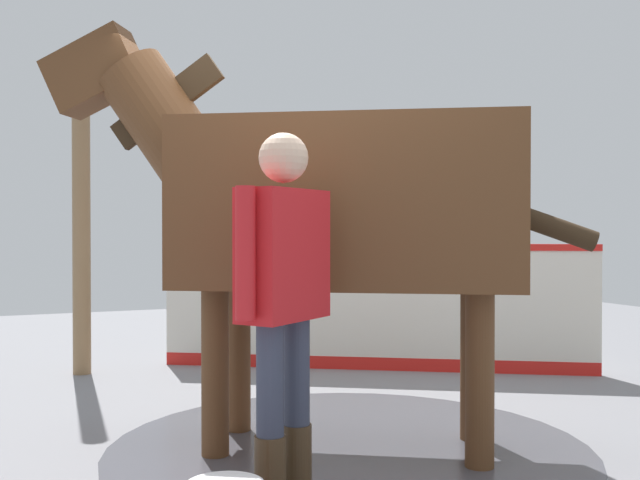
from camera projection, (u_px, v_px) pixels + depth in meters
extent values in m
cube|color=gray|center=(337.00, 446.00, 4.46)|extent=(16.00, 16.00, 0.02)
cylinder|color=#4C4C54|center=(349.00, 447.00, 4.41)|extent=(2.91, 2.91, 0.00)
cube|color=silver|center=(375.00, 310.00, 6.83)|extent=(3.48, 2.15, 1.12)
cube|color=red|center=(375.00, 247.00, 6.82)|extent=(3.49, 2.17, 0.06)
cube|color=red|center=(375.00, 363.00, 6.84)|extent=(3.49, 2.16, 0.12)
cylinder|color=olive|center=(81.00, 209.00, 6.62)|extent=(0.16, 0.16, 2.99)
cube|color=brown|center=(349.00, 205.00, 4.39)|extent=(2.20, 1.86, 0.97)
cylinder|color=brown|center=(215.00, 372.00, 4.24)|extent=(0.16, 0.16, 0.97)
cylinder|color=brown|center=(238.00, 356.00, 4.77)|extent=(0.16, 0.16, 0.97)
cylinder|color=brown|center=(480.00, 379.00, 4.03)|extent=(0.16, 0.16, 0.97)
cylinder|color=brown|center=(473.00, 362.00, 4.56)|extent=(0.16, 0.16, 0.97)
cylinder|color=brown|center=(167.00, 126.00, 4.54)|extent=(0.95, 0.81, 0.95)
cube|color=#382819|center=(167.00, 102.00, 4.54)|extent=(0.65, 0.43, 0.58)
cube|color=brown|center=(96.00, 72.00, 4.60)|extent=(0.70, 0.58, 0.56)
cylinder|color=#382819|center=(536.00, 221.00, 4.24)|extent=(0.66, 0.47, 0.35)
cylinder|color=#47331E|center=(297.00, 460.00, 3.60)|extent=(0.15, 0.15, 0.35)
cylinder|color=#383D51|center=(297.00, 371.00, 3.60)|extent=(0.13, 0.13, 0.53)
cylinder|color=#47331E|center=(270.00, 473.00, 3.41)|extent=(0.15, 0.15, 0.35)
cylinder|color=#383D51|center=(270.00, 379.00, 3.40)|extent=(0.13, 0.13, 0.53)
cube|color=red|center=(284.00, 255.00, 3.49)|extent=(0.54, 0.48, 0.62)
cylinder|color=red|center=(316.00, 250.00, 3.75)|extent=(0.09, 0.09, 0.59)
cylinder|color=red|center=(245.00, 253.00, 3.22)|extent=(0.09, 0.09, 0.59)
sphere|color=beige|center=(284.00, 158.00, 3.48)|extent=(0.24, 0.24, 0.24)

